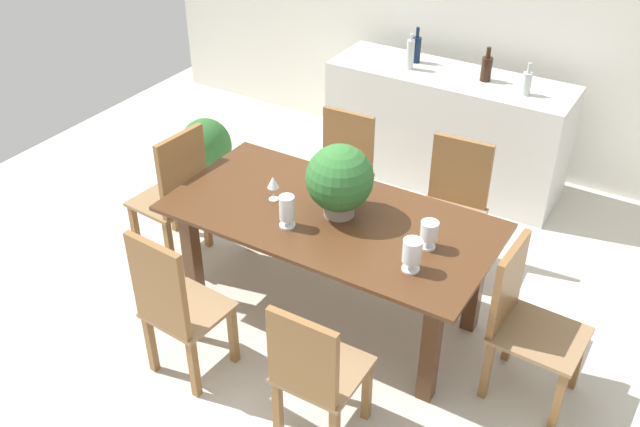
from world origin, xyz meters
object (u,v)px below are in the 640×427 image
(kitchen_counter, at_px, (445,129))
(flower_centerpiece, at_px, (340,180))
(crystal_vase_left, at_px, (412,252))
(wine_bottle_dark, at_px, (527,83))
(crystal_vase_center_near, at_px, (287,209))
(wine_bottle_tall, at_px, (486,68))
(wine_bottle_clear, at_px, (416,49))
(chair_foot_end, at_px, (523,317))
(wine_bottle_green, at_px, (410,54))
(chair_far_right, at_px, (454,199))
(crystal_vase_right, at_px, (429,232))
(wine_glass, at_px, (273,183))
(chair_far_left, at_px, (341,167))
(dining_table, at_px, (330,233))
(chair_near_right, at_px, (314,371))
(chair_near_left, at_px, (174,304))
(potted_plant_floor, at_px, (206,149))

(kitchen_counter, bearing_deg, flower_centerpiece, -87.33)
(crystal_vase_left, xyz_separation_m, wine_bottle_dark, (-0.08, 2.12, 0.17))
(crystal_vase_center_near, relative_size, wine_bottle_tall, 0.76)
(crystal_vase_left, bearing_deg, wine_bottle_dark, 92.05)
(kitchen_counter, bearing_deg, wine_bottle_clear, 165.31)
(chair_foot_end, relative_size, wine_bottle_green, 3.30)
(chair_far_right, relative_size, crystal_vase_right, 5.51)
(wine_bottle_clear, bearing_deg, wine_glass, -89.70)
(flower_centerpiece, bearing_deg, chair_far_left, 118.86)
(wine_bottle_green, height_order, wine_bottle_dark, wine_bottle_green)
(dining_table, relative_size, wine_bottle_green, 6.96)
(chair_near_right, bearing_deg, crystal_vase_right, -101.78)
(dining_table, xyz_separation_m, wine_bottle_dark, (0.56, 1.89, 0.41))
(chair_far_right, xyz_separation_m, wine_bottle_clear, (-0.85, 1.13, 0.55))
(chair_foot_end, distance_m, crystal_vase_center_near, 1.45)
(wine_glass, relative_size, wine_bottle_dark, 0.67)
(dining_table, height_order, chair_near_left, chair_near_left)
(chair_far_left, bearing_deg, chair_far_right, -2.56)
(chair_far_left, bearing_deg, flower_centerpiece, -63.32)
(flower_centerpiece, bearing_deg, wine_bottle_dark, 74.15)
(wine_bottle_green, distance_m, wine_bottle_tall, 0.61)
(chair_far_right, height_order, crystal_vase_right, chair_far_right)
(wine_bottle_green, bearing_deg, flower_centerpiece, -77.20)
(kitchen_counter, distance_m, wine_bottle_tall, 0.64)
(chair_far_left, bearing_deg, chair_near_right, -66.26)
(flower_centerpiece, distance_m, wine_bottle_dark, 1.92)
(chair_foot_end, height_order, chair_far_right, chair_foot_end)
(chair_foot_end, height_order, chair_far_left, chair_foot_end)
(crystal_vase_left, xyz_separation_m, crystal_vase_center_near, (-0.80, 0.00, 0.00))
(chair_near_right, xyz_separation_m, chair_far_left, (-0.90, 1.86, -0.01))
(chair_far_left, relative_size, crystal_vase_left, 4.71)
(chair_far_right, height_order, crystal_vase_left, crystal_vase_left)
(kitchen_counter, bearing_deg, crystal_vase_left, -72.53)
(chair_near_right, bearing_deg, crystal_vase_center_near, -49.41)
(chair_foot_end, relative_size, crystal_vase_center_near, 4.66)
(chair_far_right, height_order, flower_centerpiece, flower_centerpiece)
(chair_near_left, xyz_separation_m, chair_far_left, (0.00, 1.86, -0.04))
(chair_far_left, relative_size, wine_bottle_green, 3.17)
(chair_near_right, distance_m, crystal_vase_left, 0.81)
(chair_foot_end, xyz_separation_m, chair_far_right, (-0.78, 0.92, 0.00))
(chair_far_left, relative_size, wine_bottle_dark, 3.68)
(crystal_vase_right, height_order, wine_bottle_clear, wine_bottle_clear)
(chair_far_left, bearing_deg, crystal_vase_right, -42.66)
(chair_far_right, bearing_deg, flower_centerpiece, -118.19)
(flower_centerpiece, distance_m, wine_bottle_tall, 1.96)
(kitchen_counter, bearing_deg, potted_plant_floor, -148.01)
(dining_table, relative_size, crystal_vase_center_near, 9.82)
(chair_far_right, xyz_separation_m, wine_bottle_tall, (-0.23, 1.06, 0.54))
(chair_near_right, distance_m, wine_glass, 1.29)
(dining_table, relative_size, wine_glass, 12.17)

